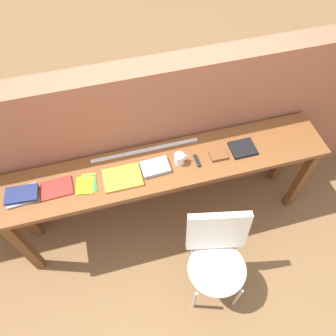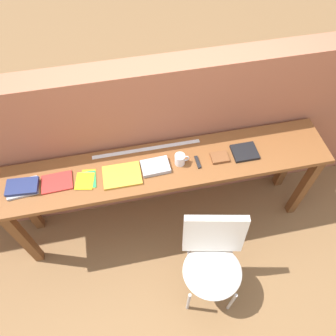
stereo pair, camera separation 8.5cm
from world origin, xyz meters
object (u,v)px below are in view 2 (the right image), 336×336
at_px(book_repair_rightmost, 245,152).
at_px(chair_white_moulded, 213,259).
at_px(book_open_centre, 122,175).
at_px(leather_journal_brown, 220,157).
at_px(pamphlet_pile_colourful, 87,180).
at_px(multitool_folded, 198,162).
at_px(mug, 180,159).
at_px(book_stack_leftmost, 22,187).
at_px(magazine_cycling, 57,182).

bearing_deg(book_repair_rightmost, chair_white_moulded, -121.85).
height_order(book_open_centre, leather_journal_brown, leather_journal_brown).
bearing_deg(chair_white_moulded, pamphlet_pile_colourful, 141.99).
height_order(multitool_folded, leather_journal_brown, leather_journal_brown).
xyz_separation_m(book_open_centre, mug, (0.44, 0.03, 0.04)).
bearing_deg(multitool_folded, book_repair_rightmost, 2.78).
distance_m(book_stack_leftmost, multitool_folded, 1.27).
bearing_deg(multitool_folded, book_stack_leftmost, 178.79).
relative_size(mug, book_repair_rightmost, 0.58).
bearing_deg(chair_white_moulded, multitool_folded, 88.25).
xyz_separation_m(pamphlet_pile_colourful, book_repair_rightmost, (1.19, 0.01, 0.01)).
bearing_deg(book_repair_rightmost, leather_journal_brown, -177.08).
bearing_deg(leather_journal_brown, multitool_folded, -176.36).
bearing_deg(book_open_centre, multitool_folded, 1.06).
distance_m(book_stack_leftmost, book_repair_rightmost, 1.64).
bearing_deg(chair_white_moulded, book_stack_leftmost, 152.66).
bearing_deg(pamphlet_pile_colourful, book_stack_leftmost, 177.74).
bearing_deg(leather_journal_brown, book_repair_rightmost, 4.32).
bearing_deg(chair_white_moulded, mug, 99.73).
distance_m(book_stack_leftmost, leather_journal_brown, 1.44).
xyz_separation_m(book_stack_leftmost, multitool_folded, (1.27, -0.03, -0.01)).
relative_size(pamphlet_pile_colourful, book_open_centre, 0.69).
relative_size(mug, multitool_folded, 1.00).
distance_m(multitool_folded, leather_journal_brown, 0.17).
xyz_separation_m(book_stack_leftmost, magazine_cycling, (0.24, 0.00, -0.02)).
relative_size(pamphlet_pile_colourful, mug, 1.73).
distance_m(leather_journal_brown, book_repair_rightmost, 0.20).
bearing_deg(magazine_cycling, book_repair_rightmost, -2.48).
bearing_deg(book_stack_leftmost, pamphlet_pile_colourful, -2.26).
xyz_separation_m(book_open_centre, multitool_folded, (0.57, 0.01, -0.00)).
distance_m(mug, leather_journal_brown, 0.30).
bearing_deg(book_repair_rightmost, mug, 179.03).
distance_m(chair_white_moulded, multitool_folded, 0.72).
relative_size(chair_white_moulded, book_repair_rightmost, 4.71).
relative_size(magazine_cycling, multitool_folded, 1.98).
relative_size(book_stack_leftmost, magazine_cycling, 1.07).
bearing_deg(mug, book_stack_leftmost, 179.92).
distance_m(magazine_cycling, pamphlet_pile_colourful, 0.21).
distance_m(pamphlet_pile_colourful, mug, 0.69).
bearing_deg(leather_journal_brown, mug, 177.83).
distance_m(book_open_centre, multitool_folded, 0.57).
distance_m(multitool_folded, book_repair_rightmost, 0.37).
xyz_separation_m(chair_white_moulded, book_stack_leftmost, (-1.25, 0.64, 0.38)).
bearing_deg(pamphlet_pile_colourful, chair_white_moulded, -38.01).
bearing_deg(multitool_folded, magazine_cycling, 178.35).
bearing_deg(multitool_folded, book_open_centre, -179.43).
height_order(chair_white_moulded, mug, mug).
height_order(chair_white_moulded, magazine_cycling, magazine_cycling).
bearing_deg(book_open_centre, book_stack_leftmost, 177.85).
bearing_deg(book_stack_leftmost, mug, -0.08).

